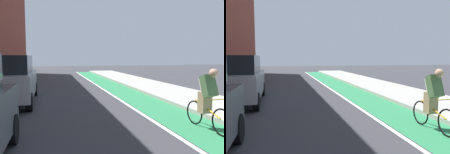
# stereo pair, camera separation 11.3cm
# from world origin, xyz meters

# --- Properties ---
(ground_plane) EXTENTS (83.82, 83.82, 0.00)m
(ground_plane) POSITION_xyz_m (0.00, 15.05, 0.00)
(ground_plane) COLOR #38383D
(bike_lane_paint) EXTENTS (1.60, 38.10, 0.00)m
(bike_lane_paint) POSITION_xyz_m (2.87, 17.05, 0.00)
(bike_lane_paint) COLOR #2D8451
(bike_lane_paint) RESTS_ON ground
(lane_divider_stripe) EXTENTS (0.12, 38.10, 0.00)m
(lane_divider_stripe) POSITION_xyz_m (1.97, 17.05, 0.00)
(lane_divider_stripe) COLOR white
(lane_divider_stripe) RESTS_ON ground
(sidewalk_right) EXTENTS (2.94, 38.10, 0.14)m
(sidewalk_right) POSITION_xyz_m (5.14, 17.05, 0.07)
(sidewalk_right) COLOR #A8A59E
(sidewalk_right) RESTS_ON ground
(parked_suv_silver) EXTENTS (2.01, 4.46, 1.98)m
(parked_suv_silver) POSITION_xyz_m (-2.62, 16.95, 1.02)
(parked_suv_silver) COLOR #9EA0A8
(parked_suv_silver) RESTS_ON ground
(cyclist_trailing) EXTENTS (0.48, 1.73, 1.62)m
(cyclist_trailing) POSITION_xyz_m (3.00, 12.04, 0.85)
(cyclist_trailing) COLOR black
(cyclist_trailing) RESTS_ON ground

